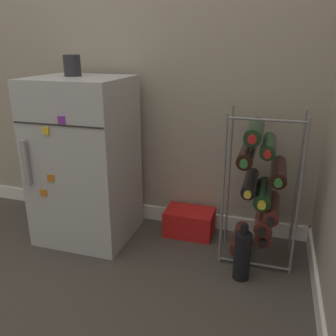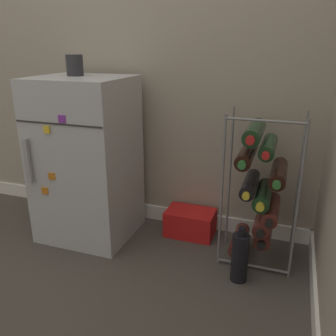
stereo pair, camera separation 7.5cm
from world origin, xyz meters
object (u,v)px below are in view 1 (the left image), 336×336
at_px(wine_rack, 260,188).
at_px(mini_fridge, 85,161).
at_px(fridge_top_cup, 72,65).
at_px(soda_box, 189,222).
at_px(loose_bottle_floor, 242,255).

bearing_deg(wine_rack, mini_fridge, -178.12).
bearing_deg(wine_rack, fridge_top_cup, 179.77).
bearing_deg(soda_box, loose_bottle_floor, -45.07).
relative_size(mini_fridge, loose_bottle_floor, 3.23).
distance_m(mini_fridge, wine_rack, 0.94).
height_order(wine_rack, fridge_top_cup, fridge_top_cup).
height_order(mini_fridge, soda_box, mini_fridge).
distance_m(soda_box, fridge_top_cup, 1.07).
bearing_deg(loose_bottle_floor, mini_fridge, 169.06).
relative_size(wine_rack, soda_box, 2.77).
distance_m(wine_rack, loose_bottle_floor, 0.34).
height_order(mini_fridge, wine_rack, mini_fridge).
bearing_deg(loose_bottle_floor, fridge_top_cup, 167.59).
bearing_deg(mini_fridge, wine_rack, 1.88).
bearing_deg(loose_bottle_floor, wine_rack, 76.53).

